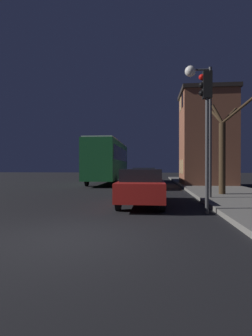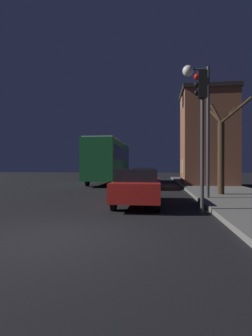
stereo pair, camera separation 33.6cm
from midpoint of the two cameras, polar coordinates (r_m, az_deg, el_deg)
ground_plane at (r=6.18m, az=-13.82°, el=-14.55°), size 120.00×120.00×0.00m
brick_building at (r=22.04m, az=16.77°, el=6.46°), size 4.24×4.08×7.50m
streetlamp at (r=12.83m, az=15.05°, el=14.12°), size 1.22×0.50×6.06m
traffic_light at (r=9.38m, az=16.07°, el=11.54°), size 0.43×0.24×4.79m
bare_tree at (r=14.36m, az=19.72°, el=3.92°), size 1.82×1.82×4.76m
bus at (r=24.25m, az=-4.28°, el=1.99°), size 2.47×10.79×3.84m
car_near_lane at (r=10.79m, az=2.57°, el=-3.88°), size 1.75×4.71×1.49m
car_mid_lane at (r=19.08m, az=3.50°, el=-2.02°), size 1.78×4.33×1.48m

